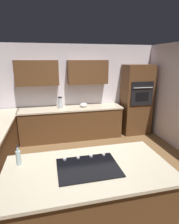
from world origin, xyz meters
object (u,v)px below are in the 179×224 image
mixing_bowl (84,105)px  oil_bottle (18,157)px  cooktop (88,167)px  blender (60,103)px  wall_oven (136,100)px

mixing_bowl → oil_bottle: (1.37, 2.68, 0.05)m
cooktop → blender: bearing=-87.6°
cooktop → blender: size_ratio=2.40×
cooktop → oil_bottle: oil_bottle is taller
cooktop → mixing_bowl: (-0.53, -2.95, 0.05)m
wall_oven → cooktop: bearing=53.9°
wall_oven → cooktop: (2.13, 2.92, -0.12)m
cooktop → blender: 2.95m
wall_oven → oil_bottle: bearing=41.7°
mixing_bowl → oil_bottle: oil_bottle is taller
mixing_bowl → cooktop: bearing=79.9°
wall_oven → cooktop: size_ratio=2.70×
oil_bottle → wall_oven: bearing=-138.3°
blender → oil_bottle: blender is taller
cooktop → mixing_bowl: 2.99m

